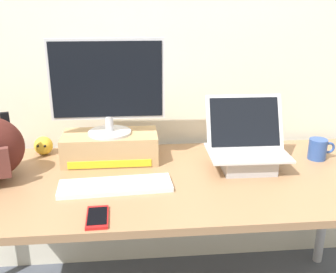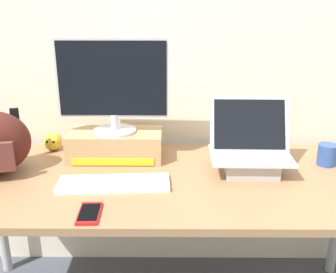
{
  "view_description": "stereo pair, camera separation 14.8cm",
  "coord_description": "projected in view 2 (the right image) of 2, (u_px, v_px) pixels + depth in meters",
  "views": [
    {
      "loc": [
        -0.14,
        -1.47,
        1.42
      ],
      "look_at": [
        0.0,
        0.0,
        0.91
      ],
      "focal_mm": 41.29,
      "sensor_mm": 36.0,
      "label": 1
    },
    {
      "loc": [
        0.01,
        -1.48,
        1.42
      ],
      "look_at": [
        0.0,
        0.0,
        0.91
      ],
      "focal_mm": 41.29,
      "sensor_mm": 36.0,
      "label": 2
    }
  ],
  "objects": [
    {
      "name": "back_wall",
      "position": [
        169.0,
        30.0,
        1.91
      ],
      "size": [
        7.0,
        0.1,
        2.6
      ],
      "primitive_type": "cube",
      "color": "silver",
      "rests_on": "ground"
    },
    {
      "name": "desk",
      "position": [
        168.0,
        190.0,
        1.64
      ],
      "size": [
        1.94,
        0.79,
        0.73
      ],
      "color": "#99704C",
      "rests_on": "ground"
    },
    {
      "name": "plush_toy",
      "position": [
        53.0,
        141.0,
        1.91
      ],
      "size": [
        0.09,
        0.09,
        0.09
      ],
      "color": "gold",
      "rests_on": "desk"
    },
    {
      "name": "desktop_monitor",
      "position": [
        113.0,
        85.0,
        1.71
      ],
      "size": [
        0.5,
        0.2,
        0.43
      ],
      "rotation": [
        0.0,
        0.0,
        -0.01
      ],
      "color": "silver",
      "rests_on": "toner_box_yellow"
    },
    {
      "name": "external_keyboard",
      "position": [
        114.0,
        183.0,
        1.54
      ],
      "size": [
        0.45,
        0.17,
        0.02
      ],
      "rotation": [
        0.0,
        0.0,
        0.06
      ],
      "color": "white",
      "rests_on": "desk"
    },
    {
      "name": "open_laptop",
      "position": [
        250.0,
        156.0,
        1.66
      ],
      "size": [
        0.35,
        0.26,
        0.31
      ],
      "rotation": [
        0.0,
        0.0,
        -0.02
      ],
      "color": "#ADADB2",
      "rests_on": "desk"
    },
    {
      "name": "cell_phone",
      "position": [
        89.0,
        213.0,
        1.33
      ],
      "size": [
        0.08,
        0.15,
        0.01
      ],
      "rotation": [
        0.0,
        0.0,
        0.04
      ],
      "color": "red",
      "rests_on": "desk"
    },
    {
      "name": "toner_box_yellow",
      "position": [
        116.0,
        145.0,
        1.81
      ],
      "size": [
        0.43,
        0.22,
        0.13
      ],
      "color": "tan",
      "rests_on": "desk"
    },
    {
      "name": "coffee_mug",
      "position": [
        328.0,
        155.0,
        1.73
      ],
      "size": [
        0.13,
        0.08,
        0.1
      ],
      "color": "#2D4C93",
      "rests_on": "desk"
    }
  ]
}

